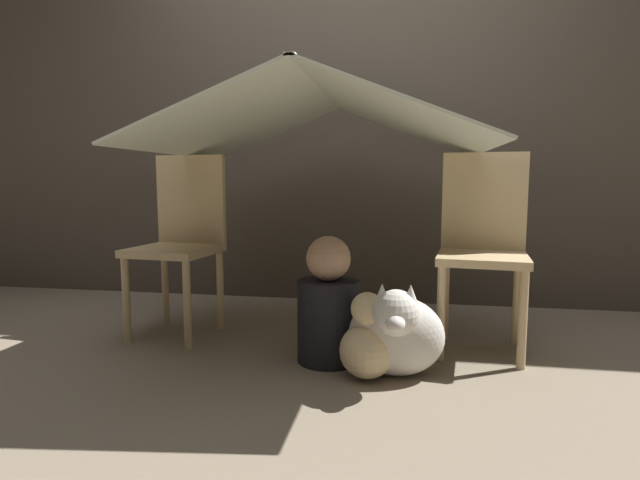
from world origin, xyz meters
The scene contains 8 objects.
ground_plane centered at (0.00, 0.00, 0.00)m, with size 8.80×8.80×0.00m, color gray.
wall_back centered at (0.00, 1.07, 1.25)m, with size 7.00×0.05×2.50m.
chair_left centered at (-0.72, 0.23, 0.49)m, with size 0.42×0.42×0.90m.
chair_right centered at (0.74, 0.23, 0.49)m, with size 0.43×0.43×0.90m.
sheet_canopy centered at (0.00, 0.16, 1.05)m, with size 1.47×1.23×0.30m.
person_front centered at (0.07, -0.07, 0.23)m, with size 0.27×0.27×0.54m.
dog centered at (0.36, -0.20, 0.18)m, with size 0.38×0.38×0.40m.
plush_toy centered at (0.25, -0.23, 0.14)m, with size 0.22×0.22×0.34m.
Camera 1 is at (0.39, -2.12, 0.77)m, focal length 28.00 mm.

